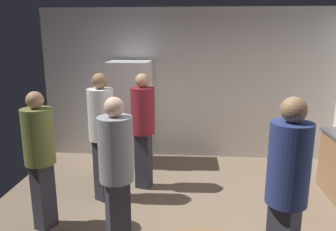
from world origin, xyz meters
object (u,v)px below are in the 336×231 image
(person_in_gray_shirt, at_px, (116,166))
(person_in_white_shirt, at_px, (102,127))
(person_in_olive_shirt, at_px, (40,151))
(refrigerator, at_px, (131,114))
(person_in_maroon_shirt, at_px, (143,123))
(person_in_navy_shirt, at_px, (287,184))

(person_in_gray_shirt, distance_m, person_in_white_shirt, 1.25)
(person_in_white_shirt, bearing_deg, person_in_gray_shirt, -37.22)
(person_in_olive_shirt, relative_size, person_in_gray_shirt, 0.98)
(person_in_olive_shirt, height_order, person_in_gray_shirt, person_in_gray_shirt)
(refrigerator, bearing_deg, person_in_olive_shirt, -107.10)
(person_in_maroon_shirt, bearing_deg, person_in_navy_shirt, 50.38)
(person_in_navy_shirt, relative_size, person_in_olive_shirt, 1.08)
(person_in_olive_shirt, xyz_separation_m, person_in_gray_shirt, (0.97, -0.41, 0.02))
(person_in_white_shirt, bearing_deg, person_in_maroon_shirt, 69.27)
(person_in_olive_shirt, height_order, person_in_maroon_shirt, person_in_maroon_shirt)
(person_in_navy_shirt, relative_size, person_in_white_shirt, 1.01)
(refrigerator, relative_size, person_in_white_shirt, 1.03)
(person_in_maroon_shirt, height_order, person_in_white_shirt, person_in_white_shirt)
(refrigerator, xyz_separation_m, person_in_gray_shirt, (0.32, -2.53, 0.07))
(person_in_olive_shirt, distance_m, person_in_white_shirt, 0.92)
(person_in_olive_shirt, relative_size, person_in_maroon_shirt, 0.96)
(person_in_maroon_shirt, distance_m, person_in_white_shirt, 0.63)
(refrigerator, bearing_deg, person_in_white_shirt, -95.98)
(person_in_navy_shirt, height_order, person_in_gray_shirt, person_in_navy_shirt)
(person_in_white_shirt, bearing_deg, person_in_olive_shirt, -92.64)
(person_in_navy_shirt, bearing_deg, person_in_maroon_shirt, -94.80)
(person_in_navy_shirt, relative_size, person_in_maroon_shirt, 1.03)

